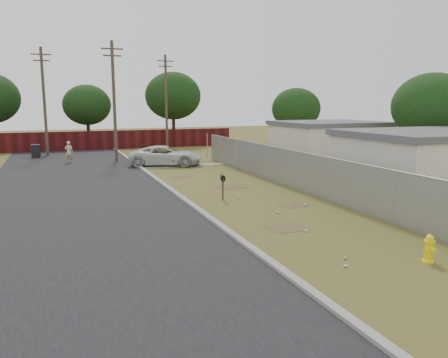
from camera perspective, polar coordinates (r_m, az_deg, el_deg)
name	(u,v)px	position (r m, az deg, el deg)	size (l,w,h in m)	color
ground	(249,198)	(20.60, 3.34, -2.53)	(120.00, 120.00, 0.00)	brown
street	(87,179)	(26.75, -17.44, -0.05)	(15.10, 60.00, 0.12)	black
chainlink_fence	(296,174)	(22.77, 9.44, 0.59)	(0.10, 27.06, 2.02)	gray
privacy_fence	(82,141)	(43.49, -18.09, 4.76)	(30.00, 0.12, 1.80)	#490F15
utility_poles	(111,100)	(39.24, -14.55, 9.98)	(12.60, 8.24, 9.00)	brown
houses	(373,151)	(28.18, 18.88, 3.53)	(9.30, 17.24, 3.10)	silver
horizon_trees	(155,101)	(42.85, -8.94, 10.05)	(33.32, 31.94, 7.78)	black
fire_hydrant	(429,249)	(13.66, 25.22, -8.26)	(0.39, 0.41, 0.84)	yellow
mailbox	(223,180)	(20.14, -0.17, -0.13)	(0.28, 0.51, 1.17)	brown
pickup_truck	(166,156)	(31.53, -7.65, 3.04)	(2.35, 5.10, 1.42)	silver
pedestrian	(69,152)	(34.70, -19.59, 3.35)	(0.59, 0.39, 1.63)	tan
trash_bin	(36,151)	(39.05, -23.36, 3.38)	(0.77, 0.84, 1.06)	black
scattered_litter	(283,216)	(17.39, 7.73, -4.81)	(3.01, 12.11, 0.07)	beige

